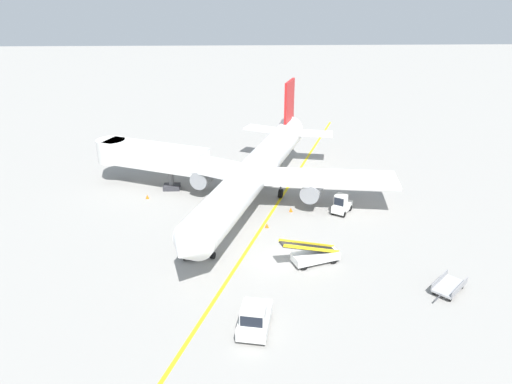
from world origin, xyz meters
TOP-DOWN VIEW (x-y plane):
  - ground_plane at (0.00, 0.00)m, footprint 300.00×300.00m
  - taxi_line_yellow at (-1.96, 5.00)m, footprint 27.06×75.49m
  - airliner at (-1.77, 12.34)m, footprint 27.54×34.24m
  - jet_bridge at (-13.92, 16.93)m, footprint 12.87×7.39m
  - pushback_tug at (-2.65, -8.08)m, footprint 2.54×3.89m
  - baggage_tug_near_wing at (6.46, 9.02)m, footprint 2.40×2.72m
  - belt_loader_forward_hold at (2.44, -0.02)m, footprint 5.14×2.79m
  - baggage_cart_loaded at (-7.54, 1.83)m, footprint 1.58×3.77m
  - baggage_cart_empty_trailing at (11.76, -4.27)m, footprint 3.24×3.22m
  - ground_crew_marshaller at (-5.11, 7.34)m, footprint 0.36×0.24m
  - safety_cone_nose_left at (-13.30, 13.23)m, footprint 0.36×0.36m
  - safety_cone_nose_right at (1.54, 9.55)m, footprint 0.36×0.36m
  - safety_cone_wingtip_left at (-1.04, 6.25)m, footprint 0.36×0.36m

SIDE VIEW (x-z plane):
  - ground_plane at x=0.00m, z-range 0.00..0.00m
  - taxi_line_yellow at x=-1.96m, z-range 0.00..0.01m
  - safety_cone_nose_left at x=-13.30m, z-range 0.00..0.44m
  - safety_cone_nose_right at x=1.54m, z-range 0.00..0.44m
  - safety_cone_wingtip_left at x=-1.04m, z-range 0.00..0.44m
  - baggage_cart_loaded at x=-7.54m, z-range 0.00..0.94m
  - baggage_cart_empty_trailing at x=11.76m, z-range 0.00..0.94m
  - belt_loader_forward_hold at x=2.44m, z-range -0.52..2.07m
  - ground_crew_marshaller at x=-5.11m, z-range 0.06..1.76m
  - baggage_tug_near_wing at x=6.46m, z-range -0.12..1.98m
  - pushback_tug at x=-2.65m, z-range -0.11..2.09m
  - airliner at x=-1.77m, z-range -1.63..8.47m
  - jet_bridge at x=-13.92m, z-range 1.12..5.97m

